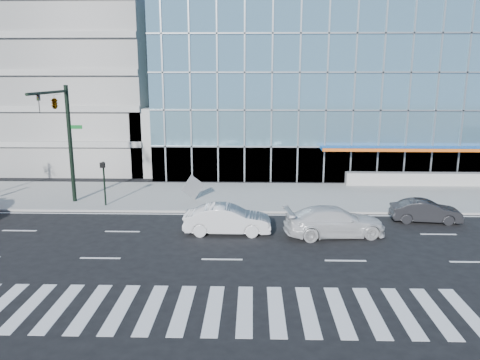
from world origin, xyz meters
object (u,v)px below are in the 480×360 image
object	(u,v)px
traffic_signal	(59,117)
ped_signal_post	(104,177)
tilted_panel	(193,187)
white_sedan	(227,219)
dark_sedan	(426,211)
white_suv	(334,222)

from	to	relation	value
traffic_signal	ped_signal_post	size ratio (longest dim) A/B	2.67
ped_signal_post	tilted_panel	xyz separation A→B (m)	(5.78, 1.57, -1.08)
traffic_signal	white_sedan	world-z (taller)	traffic_signal
traffic_signal	white_sedan	xyz separation A→B (m)	(11.05, -4.66, -5.36)
traffic_signal	ped_signal_post	xyz separation A→B (m)	(2.50, 0.37, -4.02)
traffic_signal	tilted_panel	bearing A→B (deg)	13.25
white_sedan	dark_sedan	world-z (taller)	white_sedan
traffic_signal	white_suv	distance (m)	18.53
white_suv	traffic_signal	bearing A→B (deg)	66.01
ped_signal_post	white_sedan	xyz separation A→B (m)	(8.56, -5.04, -1.33)
tilted_panel	white_sedan	bearing A→B (deg)	-101.93
tilted_panel	white_suv	bearing A→B (deg)	-72.72
ped_signal_post	white_sedan	bearing A→B (deg)	-30.48
white_suv	dark_sedan	xyz separation A→B (m)	(6.00, 2.65, -0.14)
traffic_signal	white_suv	size ratio (longest dim) A/B	1.42
white_sedan	traffic_signal	bearing A→B (deg)	67.30
traffic_signal	tilted_panel	xyz separation A→B (m)	(8.27, 1.95, -5.10)
traffic_signal	white_suv	xyz separation A→B (m)	(17.05, -4.91, -5.35)
white_sedan	tilted_panel	xyz separation A→B (m)	(-2.78, 6.61, 0.25)
white_suv	white_sedan	size ratio (longest dim) A/B	1.15
white_sedan	dark_sedan	xyz separation A→B (m)	(12.00, 2.40, -0.13)
traffic_signal	dark_sedan	xyz separation A→B (m)	(23.05, -2.26, -5.48)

